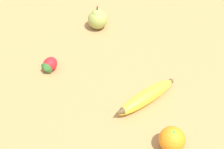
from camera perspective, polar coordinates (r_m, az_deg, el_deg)
name	(u,v)px	position (r m, az deg, el deg)	size (l,w,h in m)	color
ground_plane	(107,75)	(0.97, -0.89, -0.13)	(3.00, 3.00, 0.00)	#A87A47
banana	(146,97)	(0.89, 6.19, -4.13)	(0.14, 0.20, 0.04)	yellow
orange	(172,139)	(0.80, 10.92, -11.59)	(0.07, 0.07, 0.07)	orange
pear	(98,18)	(1.13, -2.64, 10.22)	(0.07, 0.07, 0.09)	#99A84C
strawberry	(49,65)	(0.99, -11.38, 1.70)	(0.05, 0.06, 0.04)	red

